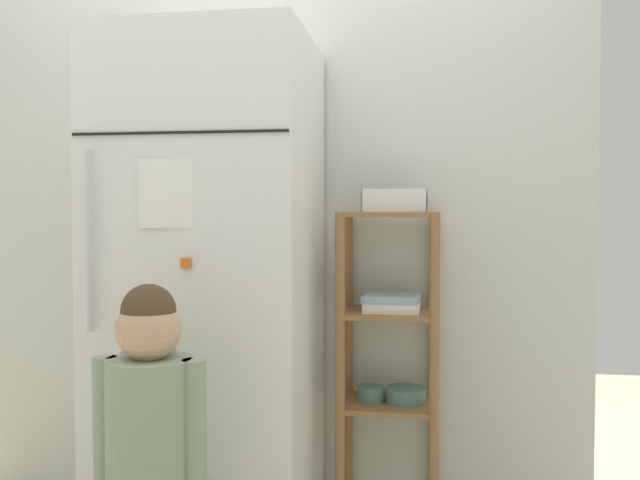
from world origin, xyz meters
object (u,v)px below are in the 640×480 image
at_px(refrigerator, 213,297).
at_px(fruit_bin, 399,202).
at_px(child_standing, 150,429).
at_px(pantry_shelf_unit, 390,346).

bearing_deg(refrigerator, fruit_bin, 15.78).
bearing_deg(refrigerator, child_standing, -89.69).
distance_m(pantry_shelf_unit, fruit_bin, 0.53).
relative_size(refrigerator, fruit_bin, 7.65).
height_order(pantry_shelf_unit, fruit_bin, fruit_bin).
bearing_deg(pantry_shelf_unit, child_standing, -128.98).
xyz_separation_m(refrigerator, child_standing, (0.00, -0.57, -0.29)).
height_order(refrigerator, pantry_shelf_unit, refrigerator).
bearing_deg(child_standing, refrigerator, 90.31).
bearing_deg(child_standing, pantry_shelf_unit, 51.02).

